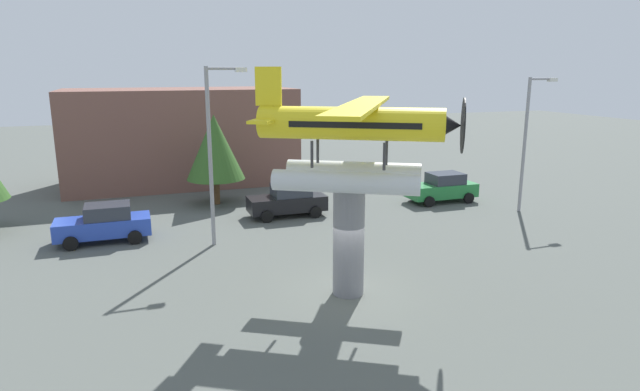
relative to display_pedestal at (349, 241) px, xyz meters
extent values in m
plane|color=#515651|center=(0.00, 0.00, -1.96)|extent=(140.00, 140.00, 0.00)
cylinder|color=slate|center=(0.00, 0.00, 0.00)|extent=(1.10, 1.10, 3.91)
cylinder|color=silver|center=(-0.51, -0.86, 2.31)|extent=(4.49, 3.04, 0.70)
cylinder|color=#333338|center=(0.78, -1.04, 3.11)|extent=(0.14, 0.14, 0.90)
cylinder|color=#333338|center=(-1.29, 0.18, 3.11)|extent=(0.14, 0.14, 0.90)
cylinder|color=silver|center=(0.51, 0.86, 2.31)|extent=(4.49, 3.04, 0.70)
cylinder|color=#333338|center=(1.29, -0.18, 3.11)|extent=(0.14, 0.14, 0.90)
cylinder|color=#333338|center=(-0.78, 1.04, 3.11)|extent=(0.14, 0.14, 0.90)
cylinder|color=yellow|center=(0.00, 0.00, 4.11)|extent=(5.90, 4.09, 1.10)
cube|color=black|center=(0.17, -0.10, 4.11)|extent=(4.32, 3.18, 0.20)
cone|color=#262628|center=(2.80, -1.65, 4.11)|extent=(1.05, 1.11, 0.88)
cylinder|color=black|center=(3.15, -1.85, 4.11)|extent=(0.95, 1.57, 1.80)
cube|color=yellow|center=(0.34, -0.20, 4.72)|extent=(6.22, 9.52, 0.12)
cube|color=yellow|center=(-2.41, 1.42, 4.21)|extent=(2.02, 2.77, 0.10)
cube|color=yellow|center=(-2.41, 1.42, 5.31)|extent=(0.84, 0.56, 1.30)
cube|color=#2847B7|center=(-8.44, 9.32, -1.24)|extent=(4.20, 1.70, 0.80)
cube|color=#2D333D|center=(-8.19, 9.32, -0.52)|extent=(2.00, 1.56, 0.64)
cylinder|color=black|center=(-9.79, 10.22, -1.64)|extent=(0.64, 0.22, 0.64)
cylinder|color=black|center=(-9.79, 8.42, -1.64)|extent=(0.64, 0.22, 0.64)
cylinder|color=black|center=(-7.09, 10.22, -1.64)|extent=(0.64, 0.22, 0.64)
cylinder|color=black|center=(-7.09, 8.42, -1.64)|extent=(0.64, 0.22, 0.64)
cube|color=black|center=(0.85, 10.79, -1.24)|extent=(4.20, 1.70, 0.80)
cube|color=#2D333D|center=(1.10, 10.79, -0.52)|extent=(2.00, 1.56, 0.64)
cylinder|color=black|center=(-0.50, 11.69, -1.64)|extent=(0.64, 0.22, 0.64)
cylinder|color=black|center=(-0.50, 9.89, -1.64)|extent=(0.64, 0.22, 0.64)
cylinder|color=black|center=(2.20, 11.69, -1.64)|extent=(0.64, 0.22, 0.64)
cylinder|color=black|center=(2.20, 9.89, -1.64)|extent=(0.64, 0.22, 0.64)
cube|color=#237A38|center=(10.57, 10.80, -1.24)|extent=(4.20, 1.70, 0.80)
cube|color=#2D333D|center=(10.82, 10.80, -0.52)|extent=(2.00, 1.56, 0.64)
cylinder|color=black|center=(9.22, 11.70, -1.64)|extent=(0.64, 0.22, 0.64)
cylinder|color=black|center=(9.22, 9.90, -1.64)|extent=(0.64, 0.22, 0.64)
cylinder|color=black|center=(11.92, 11.70, -1.64)|extent=(0.64, 0.22, 0.64)
cylinder|color=black|center=(11.92, 9.90, -1.64)|extent=(0.64, 0.22, 0.64)
cylinder|color=gray|center=(-3.68, 7.15, 2.02)|extent=(0.18, 0.18, 7.96)
cylinder|color=gray|center=(-2.88, 7.15, 5.91)|extent=(1.60, 0.12, 0.12)
cube|color=silver|center=(-2.18, 7.15, 5.86)|extent=(0.50, 0.28, 0.20)
cylinder|color=gray|center=(13.56, 7.42, 1.76)|extent=(0.18, 0.18, 7.43)
cylinder|color=gray|center=(14.36, 7.42, 5.37)|extent=(1.60, 0.12, 0.12)
cube|color=silver|center=(15.06, 7.42, 5.32)|extent=(0.50, 0.28, 0.20)
cube|color=brown|center=(-3.54, 22.00, 1.32)|extent=(15.32, 7.04, 6.56)
cylinder|color=brown|center=(-2.32, 14.82, -1.19)|extent=(0.36, 0.36, 1.53)
cone|color=#335B23|center=(-2.32, 14.82, 1.46)|extent=(3.40, 3.40, 3.78)
camera|label=1|loc=(-6.96, -16.57, 5.84)|focal=30.13mm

